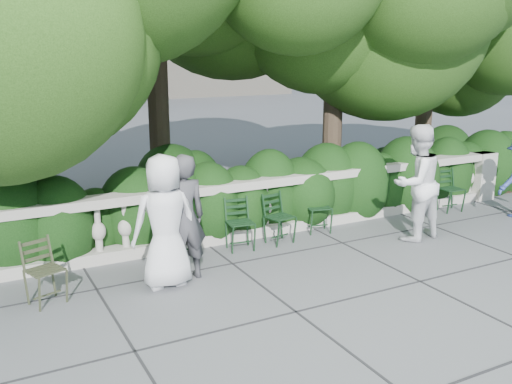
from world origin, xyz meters
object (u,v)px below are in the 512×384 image
chair_e (285,245)px  person_casual_man (416,183)px  chair_b (243,252)px  person_woman_grey (183,218)px  chair_f (454,213)px  person_businessman (165,221)px  chair_d (320,234)px  chair_weathered (54,307)px  chair_c (188,260)px

chair_e → person_casual_man: 2.39m
chair_b → person_woman_grey: size_ratio=0.48×
person_woman_grey → chair_b: bearing=-155.6°
chair_f → person_businessman: bearing=-168.4°
chair_d → chair_weathered: same height
chair_weathered → person_woman_grey: person_woman_grey is taller
chair_e → chair_f: same height
chair_b → chair_e: (0.76, -0.01, 0.00)m
chair_e → chair_b: bearing=168.3°
person_casual_man → chair_f: bearing=-163.1°
chair_b → chair_weathered: 3.01m
chair_d → person_businessman: 3.28m
chair_b → chair_d: same height
person_businessman → person_casual_man: 4.30m
chair_c → person_woman_grey: size_ratio=0.48×
chair_d → chair_weathered: 4.59m
chair_c → chair_weathered: size_ratio=1.00×
person_woman_grey → chair_d: bearing=-165.8°
chair_c → chair_d: 2.47m
chair_b → person_businessman: person_businessman is taller
chair_d → chair_weathered: size_ratio=1.00×
chair_d → chair_e: 0.84m
chair_f → person_casual_man: person_casual_man is taller
person_businessman → person_woman_grey: (0.30, 0.11, -0.02)m
chair_c → chair_weathered: 2.18m
chair_c → chair_e: size_ratio=1.00×
chair_weathered → person_casual_man: bearing=-20.4°
person_casual_man → chair_b: bearing=-20.7°
chair_d → person_businessman: (-3.05, -0.83, 0.90)m
chair_d → person_woman_grey: 2.98m
chair_c → person_woman_grey: person_woman_grey is taller
chair_e → person_businessman: (-2.23, -0.64, 0.90)m
chair_d → chair_f: bearing=11.6°
chair_weathered → chair_f: bearing=-14.4°
chair_f → person_casual_man: (-1.80, -0.78, 0.96)m
chair_weathered → person_casual_man: (5.77, -0.07, 0.96)m
chair_c → person_casual_man: bearing=-17.9°
person_businessman → chair_b: bearing=-156.7°
chair_d → person_casual_man: size_ratio=0.44×
person_casual_man → chair_c: bearing=-18.7°
chair_c → person_casual_man: 3.93m
chair_f → person_woman_grey: bearing=-169.1°
chair_d → chair_f: (3.05, -0.11, 0.00)m
chair_e → person_businessman: 2.49m
chair_c → person_woman_grey: (-0.28, -0.63, 0.88)m
chair_b → chair_f: same height
person_casual_man → chair_d: bearing=-42.0°
person_casual_man → chair_e: bearing=-25.3°
chair_c → person_woman_grey: 1.12m
chair_c → chair_d: size_ratio=1.00×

